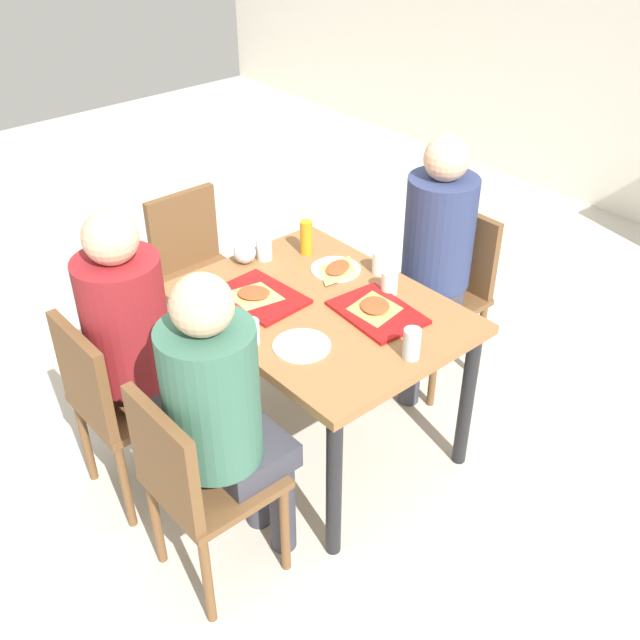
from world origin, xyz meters
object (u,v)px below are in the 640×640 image
at_px(chair_near_left, 113,398).
at_px(plastic_cup_d, 389,282).
at_px(paper_plate_near_edge, 302,346).
at_px(condiment_bottle, 306,238).
at_px(person_in_red, 136,332).
at_px(foil_bundle, 245,253).
at_px(soda_can, 412,344).
at_px(chair_left_end, 196,265).
at_px(paper_plate_center, 336,269).
at_px(plastic_cup_a, 380,262).
at_px(plastic_cup_c, 264,249).
at_px(tray_red_far, 377,312).
at_px(pizza_slice_a, 254,294).
at_px(person_far_side, 432,248).
at_px(pizza_slice_b, 375,307).
at_px(person_in_brown_jacket, 222,407).
at_px(tray_red_near, 260,297).
at_px(chair_near_right, 194,479).
at_px(plastic_cup_b, 250,332).
at_px(chair_far_side, 448,284).
at_px(pizza_slice_c, 338,269).
at_px(main_table, 320,324).

xyz_separation_m(chair_near_left, plastic_cup_d, (0.40, 1.10, 0.27)).
distance_m(paper_plate_near_edge, condiment_bottle, 0.73).
bearing_deg(person_in_red, foil_bundle, 106.95).
height_order(soda_can, condiment_bottle, condiment_bottle).
distance_m(chair_left_end, paper_plate_center, 0.85).
height_order(plastic_cup_a, plastic_cup_c, same).
xyz_separation_m(tray_red_far, pizza_slice_a, (-0.41, -0.31, 0.02)).
xyz_separation_m(person_far_side, pizza_slice_a, (-0.21, -0.85, 0.00)).
bearing_deg(chair_near_left, person_far_side, 79.19).
distance_m(plastic_cup_c, soda_can, 0.94).
xyz_separation_m(chair_near_left, pizza_slice_b, (0.47, 0.95, 0.25)).
distance_m(person_in_brown_jacket, pizza_slice_a, 0.71).
bearing_deg(chair_near_left, tray_red_near, 82.67).
bearing_deg(paper_plate_center, chair_near_right, -66.63).
distance_m(person_in_red, foil_bundle, 0.69).
relative_size(plastic_cup_c, foil_bundle, 1.00).
bearing_deg(chair_left_end, tray_red_far, 6.45).
relative_size(chair_near_left, plastic_cup_b, 8.65).
height_order(chair_near_left, condiment_bottle, condiment_bottle).
height_order(paper_plate_center, plastic_cup_a, plastic_cup_a).
distance_m(chair_far_side, plastic_cup_d, 0.61).
relative_size(person_in_brown_jacket, tray_red_far, 3.54).
height_order(tray_red_near, paper_plate_center, tray_red_near).
distance_m(chair_far_side, tray_red_near, 1.02).
bearing_deg(chair_near_right, paper_plate_near_edge, 101.17).
xyz_separation_m(tray_red_near, plastic_cup_c, (-0.26, 0.22, 0.04)).
bearing_deg(pizza_slice_b, person_in_brown_jacket, -82.72).
distance_m(tray_red_near, pizza_slice_c, 0.39).
xyz_separation_m(tray_red_near, plastic_cup_d, (0.31, 0.44, 0.04)).
bearing_deg(pizza_slice_c, pizza_slice_b, -16.89).
bearing_deg(paper_plate_center, plastic_cup_d, 8.66).
distance_m(person_in_brown_jacket, pizza_slice_c, 1.01).
bearing_deg(person_far_side, plastic_cup_b, -88.44).
xyz_separation_m(person_in_brown_jacket, tray_red_near, (-0.49, 0.53, -0.02)).
xyz_separation_m(chair_near_left, pizza_slice_a, (0.07, 0.64, 0.25)).
relative_size(pizza_slice_b, plastic_cup_d, 2.55).
bearing_deg(chair_near_right, main_table, 109.25).
bearing_deg(chair_near_right, pizza_slice_a, 127.78).
bearing_deg(condiment_bottle, paper_plate_center, 0.00).
distance_m(person_far_side, soda_can, 0.82).
bearing_deg(paper_plate_near_edge, chair_far_side, 99.21).
distance_m(chair_near_left, pizza_slice_b, 1.09).
distance_m(main_table, person_in_red, 0.75).
bearing_deg(condiment_bottle, tray_red_near, -66.37).
height_order(pizza_slice_a, foil_bundle, foil_bundle).
height_order(chair_near_right, chair_left_end, same).
distance_m(pizza_slice_b, pizza_slice_c, 0.35).
relative_size(chair_near_left, chair_far_side, 1.00).
relative_size(chair_near_left, pizza_slice_a, 3.45).
distance_m(main_table, pizza_slice_b, 0.25).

